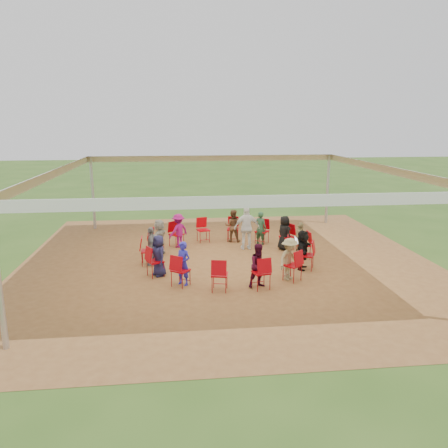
{
  "coord_description": "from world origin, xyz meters",
  "views": [
    {
      "loc": [
        -1.58,
        -13.27,
        4.37
      ],
      "look_at": [
        -0.08,
        0.3,
        1.17
      ],
      "focal_mm": 35.0,
      "sensor_mm": 36.0,
      "label": 1
    }
  ],
  "objects": [
    {
      "name": "person_seated_11",
      "position": [
        2.17,
        -0.98,
        0.61
      ],
      "size": [
        0.84,
        1.19,
        1.21
      ],
      "primitive_type": "imported",
      "rotation": [
        0.0,
        0.0,
        1.15
      ],
      "color": "black",
      "rests_on": "ground"
    },
    {
      "name": "chair_7",
      "position": [
        -2.5,
        -0.06,
        0.45
      ],
      "size": [
        0.45,
        0.43,
        0.9
      ],
      "primitive_type": null,
      "rotation": [
        0.0,
        0.0,
        -1.55
      ],
      "color": "#B2010A",
      "rests_on": "ground"
    },
    {
      "name": "person_seated_10",
      "position": [
        1.53,
        -1.83,
        0.61
      ],
      "size": [
        0.85,
        0.8,
        1.21
      ],
      "primitive_type": "imported",
      "rotation": [
        0.0,
        0.0,
        0.7
      ],
      "color": "#9D8F5F",
      "rests_on": "ground"
    },
    {
      "name": "cable_coil",
      "position": [
        1.11,
        -0.35,
        0.02
      ],
      "size": [
        0.41,
        0.41,
        0.03
      ],
      "rotation": [
        0.0,
        0.0,
        -0.33
      ],
      "color": "black",
      "rests_on": "ground"
    },
    {
      "name": "person_seated_0",
      "position": [
        2.38,
        0.06,
        0.61
      ],
      "size": [
        0.38,
        0.72,
        1.21
      ],
      "primitive_type": "imported",
      "rotation": [
        0.0,
        0.0,
        1.59
      ],
      "color": "#9D8F5F",
      "rests_on": "ground"
    },
    {
      "name": "chair_13",
      "position": [
        2.28,
        -1.03,
        0.45
      ],
      "size": [
        0.57,
        0.56,
        0.9
      ],
      "primitive_type": null,
      "rotation": [
        0.0,
        0.0,
        1.15
      ],
      "color": "#B2010A",
      "rests_on": "ground"
    },
    {
      "name": "person_seated_4",
      "position": [
        -1.53,
        1.83,
        0.61
      ],
      "size": [
        0.85,
        0.8,
        1.21
      ],
      "primitive_type": "imported",
      "rotation": [
        0.0,
        0.0,
        -2.44
      ],
      "color": "#8C0F61",
      "rests_on": "ground"
    },
    {
      "name": "ground",
      "position": [
        0.0,
        0.0,
        0.0
      ],
      "size": [
        80.0,
        80.0,
        0.0
      ],
      "primitive_type": "plane",
      "color": "#305219",
      "rests_on": "ground"
    },
    {
      "name": "person_seated_9",
      "position": [
        0.59,
        -2.31,
        0.61
      ],
      "size": [
        0.65,
        0.47,
        1.21
      ],
      "primitive_type": "imported",
      "rotation": [
        0.0,
        0.0,
        0.25
      ],
      "color": "#39091D",
      "rests_on": "ground"
    },
    {
      "name": "chair_1",
      "position": [
        2.23,
        1.14,
        0.45
      ],
      "size": [
        0.58,
        0.57,
        0.9
      ],
      "primitive_type": null,
      "rotation": [
        0.0,
        0.0,
        2.04
      ],
      "color": "#B2010A",
      "rests_on": "ground"
    },
    {
      "name": "person_seated_5",
      "position": [
        -2.17,
        0.98,
        0.61
      ],
      "size": [
        0.84,
        1.19,
        1.21
      ],
      "primitive_type": "imported",
      "rotation": [
        0.0,
        0.0,
        -2.0
      ],
      "color": "#9F9C8D",
      "rests_on": "ground"
    },
    {
      "name": "person_seated_8",
      "position": [
        -1.44,
        -1.9,
        0.61
      ],
      "size": [
        0.53,
        0.5,
        1.21
      ],
      "primitive_type": "imported",
      "rotation": [
        0.0,
        0.0,
        -0.65
      ],
      "color": "#2825AE",
      "rests_on": "ground"
    },
    {
      "name": "laptop",
      "position": [
        2.22,
        0.05,
        0.58
      ],
      "size": [
        0.26,
        0.32,
        0.22
      ],
      "rotation": [
        0.0,
        0.0,
        1.59
      ],
      "color": "#B7B7BC",
      "rests_on": "ground"
    },
    {
      "name": "chair_0",
      "position": [
        2.5,
        0.06,
        0.45
      ],
      "size": [
        0.45,
        0.43,
        0.9
      ],
      "primitive_type": null,
      "rotation": [
        0.0,
        0.0,
        1.59
      ],
      "color": "#B2010A",
      "rests_on": "ground"
    },
    {
      "name": "chair_4",
      "position": [
        -0.62,
        2.43,
        0.45
      ],
      "size": [
        0.52,
        0.53,
        0.9
      ],
      "primitive_type": null,
      "rotation": [
        0.0,
        0.0,
        -2.89
      ],
      "color": "#B2010A",
      "rests_on": "ground"
    },
    {
      "name": "chair_5",
      "position": [
        -1.61,
        1.92,
        0.45
      ],
      "size": [
        0.6,
        0.61,
        0.9
      ],
      "primitive_type": null,
      "rotation": [
        0.0,
        0.0,
        -2.44
      ],
      "color": "#B2010A",
      "rests_on": "ground"
    },
    {
      "name": "chair_6",
      "position": [
        -2.28,
        1.03,
        0.45
      ],
      "size": [
        0.57,
        0.56,
        0.9
      ],
      "primitive_type": null,
      "rotation": [
        0.0,
        0.0,
        -2.0
      ],
      "color": "#B2010A",
      "rests_on": "ground"
    },
    {
      "name": "tent",
      "position": [
        0.0,
        0.0,
        2.37
      ],
      "size": [
        10.33,
        10.33,
        3.0
      ],
      "color": "#B2B2B7",
      "rests_on": "ground"
    },
    {
      "name": "chair_10",
      "position": [
        -0.5,
        -2.46,
        0.45
      ],
      "size": [
        0.5,
        0.51,
        0.9
      ],
      "primitive_type": null,
      "rotation": [
        0.0,
        0.0,
        -0.2
      ],
      "color": "#B2010A",
      "rests_on": "ground"
    },
    {
      "name": "chair_12",
      "position": [
        1.61,
        -1.92,
        0.45
      ],
      "size": [
        0.6,
        0.61,
        0.9
      ],
      "primitive_type": null,
      "rotation": [
        0.0,
        0.0,
        0.7
      ],
      "color": "#B2010A",
      "rests_on": "ground"
    },
    {
      "name": "chair_11",
      "position": [
        0.62,
        -2.43,
        0.45
      ],
      "size": [
        0.52,
        0.53,
        0.9
      ],
      "primitive_type": null,
      "rotation": [
        0.0,
        0.0,
        0.25
      ],
      "color": "#B2010A",
      "rests_on": "ground"
    },
    {
      "name": "dirt_patch",
      "position": [
        0.0,
        0.0,
        0.01
      ],
      "size": [
        13.0,
        13.0,
        0.0
      ],
      "primitive_type": "plane",
      "color": "brown",
      "rests_on": "ground"
    },
    {
      "name": "standing_person",
      "position": [
        0.84,
        1.31,
        0.77
      ],
      "size": [
        0.91,
        0.49,
        1.53
      ],
      "primitive_type": "imported",
      "rotation": [
        0.0,
        0.0,
        3.17
      ],
      "color": "white",
      "rests_on": "ground"
    },
    {
      "name": "chair_2",
      "position": [
        1.51,
        2.0,
        0.45
      ],
      "size": [
        0.6,
        0.6,
        0.9
      ],
      "primitive_type": null,
      "rotation": [
        0.0,
        0.0,
        2.49
      ],
      "color": "#B2010A",
      "rests_on": "ground"
    },
    {
      "name": "person_seated_3",
      "position": [
        0.47,
        2.34,
        0.61
      ],
      "size": [
        0.64,
        0.45,
        1.21
      ],
      "primitive_type": "imported",
      "rotation": [
        0.0,
        0.0,
        2.94
      ],
      "color": "brown",
      "rests_on": "ground"
    },
    {
      "name": "chair_8",
      "position": [
        -2.23,
        -1.14,
        0.45
      ],
      "size": [
        0.58,
        0.57,
        0.9
      ],
      "primitive_type": null,
      "rotation": [
        0.0,
        0.0,
        -1.1
      ],
      "color": "#B2010A",
      "rests_on": "ground"
    },
    {
      "name": "person_seated_7",
      "position": [
        -2.12,
        -1.09,
        0.61
      ],
      "size": [
        0.56,
        0.68,
        1.21
      ],
      "primitive_type": "imported",
      "rotation": [
        0.0,
        0.0,
        -1.1
      ],
      "color": "#1E1D43",
      "rests_on": "ground"
    },
    {
      "name": "chair_9",
      "position": [
        -1.51,
        -2.0,
        0.45
      ],
      "size": [
        0.6,
        0.6,
        0.9
      ],
      "primitive_type": null,
      "rotation": [
        0.0,
        0.0,
        -0.65
      ],
      "color": "#B2010A",
      "rests_on": "ground"
    },
    {
      "name": "chair_3",
      "position": [
        0.5,
        2.46,
        0.45
      ],
      "size": [
        0.5,
        0.51,
        0.9
      ],
      "primitive_type": null,
      "rotation": [
        0.0,
        0.0,
        2.94
      ],
      "color": "#B2010A",
      "rests_on": "ground"
    },
    {
      "name": "person_seated_6",
      "position": [
        -2.38,
        -0.06,
        0.61
      ],
      "size": [
        0.38,
        0.72,
        1.21
      ],
      "primitive_type": "imported",
      "rotation": [
        0.0,
        0.0,
        -1.55
      ],
      "color": "slate",
      "rests_on": "ground"
    },
    {
      "name": "person_seated_1",
      "position": [
        2.12,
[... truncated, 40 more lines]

